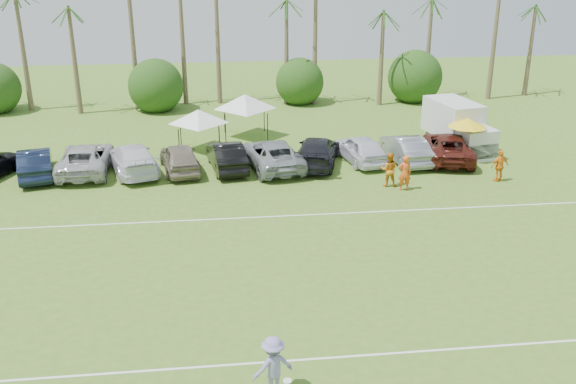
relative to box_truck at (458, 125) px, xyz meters
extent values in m
cube|color=white|center=(-14.68, -22.00, -1.65)|extent=(80.00, 0.10, 0.01)
cube|color=white|center=(-14.68, -10.00, -1.65)|extent=(80.00, 0.10, 0.01)
cone|color=brown|center=(-31.68, 14.00, 2.85)|extent=(0.44, 0.44, 9.00)
cone|color=brown|center=(-26.68, 14.00, 3.35)|extent=(0.44, 0.44, 10.00)
cone|color=brown|center=(-22.68, 14.00, 3.85)|extent=(0.44, 0.44, 11.00)
cone|color=brown|center=(-18.68, 14.00, 2.35)|extent=(0.44, 0.44, 8.00)
cone|color=brown|center=(-14.68, 14.00, 2.85)|extent=(0.44, 0.44, 9.00)
cone|color=brown|center=(-10.68, 14.00, 3.35)|extent=(0.44, 0.44, 10.00)
cone|color=brown|center=(-6.68, 14.00, 3.85)|extent=(0.44, 0.44, 11.00)
cone|color=brown|center=(-1.68, 14.00, 2.35)|extent=(0.44, 0.44, 8.00)
cone|color=brown|center=(3.32, 14.00, 2.85)|extent=(0.44, 0.44, 9.00)
cone|color=brown|center=(8.32, 14.00, 3.35)|extent=(0.44, 0.44, 10.00)
cone|color=brown|center=(12.32, 14.00, 3.85)|extent=(0.44, 0.44, 11.00)
cylinder|color=brown|center=(-20.68, 15.00, -0.95)|extent=(0.30, 0.30, 1.40)
sphere|color=#1B3F11|center=(-20.68, 15.00, 0.15)|extent=(4.00, 4.00, 4.00)
cylinder|color=brown|center=(-8.68, 15.00, -0.95)|extent=(0.30, 0.30, 1.40)
sphere|color=#1B3F11|center=(-8.68, 15.00, 0.15)|extent=(4.00, 4.00, 4.00)
cylinder|color=brown|center=(1.32, 15.00, -0.95)|extent=(0.30, 0.30, 1.40)
sphere|color=#1B3F11|center=(1.32, 15.00, 0.15)|extent=(4.00, 4.00, 4.00)
imported|color=#EA561A|center=(-5.69, -7.10, -0.65)|extent=(0.75, 0.50, 2.01)
imported|color=orange|center=(-6.39, -6.37, -0.67)|extent=(1.09, 0.92, 1.97)
imported|color=orange|center=(0.15, -6.36, -0.72)|extent=(1.16, 0.64, 1.86)
cube|color=silver|center=(-0.14, 0.74, 0.27)|extent=(3.09, 4.67, 2.34)
cube|color=silver|center=(0.41, -2.21, -0.67)|extent=(2.43, 2.05, 1.97)
cube|color=black|center=(0.54, -2.90, -0.95)|extent=(2.17, 0.67, 0.94)
cube|color=#E5590C|center=(1.02, 0.95, -0.15)|extent=(0.29, 1.48, 0.84)
cylinder|color=black|center=(-0.55, -2.20, -1.23)|extent=(0.43, 0.88, 0.84)
cylinder|color=black|center=(1.30, -1.86, -1.23)|extent=(0.43, 0.88, 0.84)
cylinder|color=black|center=(-1.26, 1.68, -1.23)|extent=(0.43, 0.88, 0.84)
cylinder|color=black|center=(0.58, 2.02, -1.23)|extent=(0.43, 0.88, 0.84)
cylinder|color=black|center=(-18.35, 0.35, -0.73)|extent=(0.06, 0.06, 1.85)
cylinder|color=black|center=(-15.77, 0.35, -0.73)|extent=(0.06, 0.06, 1.85)
cylinder|color=black|center=(-18.35, 2.93, -0.73)|extent=(0.06, 0.06, 1.85)
cylinder|color=black|center=(-15.77, 2.93, -0.73)|extent=(0.06, 0.06, 1.85)
pyramid|color=white|center=(-17.06, 1.64, 1.12)|extent=(4.00, 4.00, 0.93)
cylinder|color=black|center=(-15.31, 2.98, -0.63)|extent=(0.06, 0.06, 2.06)
cylinder|color=black|center=(-12.43, 2.98, -0.63)|extent=(0.06, 0.06, 2.06)
cylinder|color=black|center=(-15.31, 5.86, -0.63)|extent=(0.06, 0.06, 2.06)
cylinder|color=black|center=(-12.43, 5.86, -0.63)|extent=(0.06, 0.06, 2.06)
pyramid|color=silver|center=(-13.87, 4.42, 1.43)|extent=(4.44, 4.44, 1.03)
cylinder|color=black|center=(-0.38, -2.39, -0.43)|extent=(0.05, 0.05, 2.45)
cone|color=yellow|center=(-0.38, -2.39, 0.80)|extent=(2.45, 2.45, 0.56)
imported|color=#8680B6|center=(-14.57, -23.56, -0.66)|extent=(1.45, 1.10, 1.98)
cylinder|color=white|center=(-14.18, -23.92, -0.96)|extent=(0.27, 0.27, 0.03)
imported|color=#131C32|center=(-26.60, -2.42, -0.80)|extent=(2.99, 5.49, 1.72)
imported|color=#B5B5B5|center=(-23.80, -1.94, -0.80)|extent=(3.00, 6.24, 1.72)
imported|color=white|center=(-21.00, -2.29, -0.80)|extent=(4.01, 6.35, 1.72)
imported|color=gray|center=(-18.20, -2.46, -0.80)|extent=(2.89, 5.32, 1.72)
imported|color=black|center=(-15.40, -2.37, -0.80)|extent=(2.58, 5.42, 1.72)
imported|color=gray|center=(-12.60, -2.46, -0.80)|extent=(3.88, 6.58, 1.72)
imported|color=black|center=(-9.80, -2.16, -0.80)|extent=(3.91, 6.34, 1.72)
imported|color=silver|center=(-7.00, -1.93, -0.80)|extent=(2.89, 5.31, 1.72)
imported|color=gray|center=(-4.20, -2.23, -0.80)|extent=(2.22, 5.33, 1.72)
imported|color=#551C15|center=(-1.40, -2.16, -0.80)|extent=(4.23, 6.67, 1.72)
camera|label=1|loc=(-15.99, -39.56, 11.16)|focal=40.00mm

